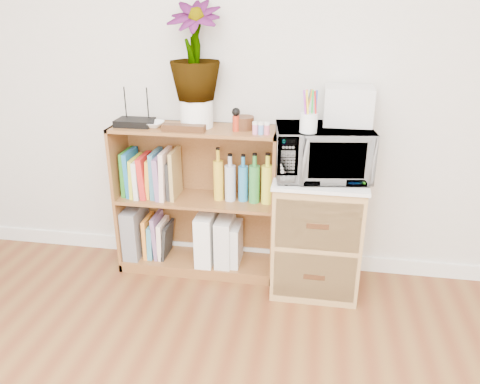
# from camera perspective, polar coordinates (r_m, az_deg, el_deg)

# --- Properties ---
(skirting_board) EXTENTS (4.00, 0.02, 0.10)m
(skirting_board) POSITION_cam_1_polar(r_m,az_deg,el_deg) (3.19, 1.80, -7.59)
(skirting_board) COLOR white
(skirting_board) RESTS_ON ground
(bookshelf) EXTENTS (1.00, 0.30, 0.95)m
(bookshelf) POSITION_cam_1_polar(r_m,az_deg,el_deg) (2.94, -5.25, -1.15)
(bookshelf) COLOR brown
(bookshelf) RESTS_ON ground
(wicker_unit) EXTENTS (0.50, 0.45, 0.70)m
(wicker_unit) POSITION_cam_1_polar(r_m,az_deg,el_deg) (2.84, 9.32, -5.06)
(wicker_unit) COLOR #9E7542
(wicker_unit) RESTS_ON ground
(microwave) EXTENTS (0.56, 0.42, 0.28)m
(microwave) POSITION_cam_1_polar(r_m,az_deg,el_deg) (2.64, 10.00, 4.78)
(microwave) COLOR silver
(microwave) RESTS_ON wicker_unit
(pen_cup) EXTENTS (0.09, 0.09, 0.10)m
(pen_cup) POSITION_cam_1_polar(r_m,az_deg,el_deg) (2.47, 8.36, 8.35)
(pen_cup) COLOR white
(pen_cup) RESTS_ON microwave
(small_appliance) EXTENTS (0.26, 0.22, 0.21)m
(small_appliance) POSITION_cam_1_polar(r_m,az_deg,el_deg) (2.67, 13.05, 10.24)
(small_appliance) COLOR silver
(small_appliance) RESTS_ON microwave
(router) EXTENTS (0.22, 0.15, 0.04)m
(router) POSITION_cam_1_polar(r_m,az_deg,el_deg) (2.88, -12.71, 8.27)
(router) COLOR black
(router) RESTS_ON bookshelf
(white_bowl) EXTENTS (0.13, 0.13, 0.03)m
(white_bowl) POSITION_cam_1_polar(r_m,az_deg,el_deg) (2.83, -10.57, 8.12)
(white_bowl) COLOR white
(white_bowl) RESTS_ON bookshelf
(plant_pot) EXTENTS (0.19, 0.19, 0.16)m
(plant_pot) POSITION_cam_1_polar(r_m,az_deg,el_deg) (2.78, -5.32, 9.56)
(plant_pot) COLOR white
(plant_pot) RESTS_ON bookshelf
(potted_plant) EXTENTS (0.30, 0.30, 0.53)m
(potted_plant) POSITION_cam_1_polar(r_m,az_deg,el_deg) (2.73, -5.59, 16.70)
(potted_plant) COLOR #296528
(potted_plant) RESTS_ON plant_pot
(trinket_box) EXTENTS (0.25, 0.06, 0.04)m
(trinket_box) POSITION_cam_1_polar(r_m,az_deg,el_deg) (2.70, -6.87, 7.74)
(trinket_box) COLOR #37200F
(trinket_box) RESTS_ON bookshelf
(kokeshi_doll) EXTENTS (0.04, 0.04, 0.09)m
(kokeshi_doll) POSITION_cam_1_polar(r_m,az_deg,el_deg) (2.68, -0.49, 8.36)
(kokeshi_doll) COLOR #AF2B15
(kokeshi_doll) RESTS_ON bookshelf
(wooden_bowl) EXTENTS (0.13, 0.13, 0.07)m
(wooden_bowl) POSITION_cam_1_polar(r_m,az_deg,el_deg) (2.73, 0.40, 8.43)
(wooden_bowl) COLOR #3C1C10
(wooden_bowl) RESTS_ON bookshelf
(paint_jars) EXTENTS (0.10, 0.04, 0.05)m
(paint_jars) POSITION_cam_1_polar(r_m,az_deg,el_deg) (2.62, 2.57, 7.58)
(paint_jars) COLOR pink
(paint_jars) RESTS_ON bookshelf
(file_box) EXTENTS (0.10, 0.27, 0.33)m
(file_box) POSITION_cam_1_polar(r_m,az_deg,el_deg) (3.17, -12.61, -4.57)
(file_box) COLOR slate
(file_box) RESTS_ON bookshelf
(magazine_holder_left) EXTENTS (0.11, 0.27, 0.33)m
(magazine_holder_left) POSITION_cam_1_polar(r_m,az_deg,el_deg) (3.02, -4.08, -5.44)
(magazine_holder_left) COLOR white
(magazine_holder_left) RESTS_ON bookshelf
(magazine_holder_mid) EXTENTS (0.10, 0.25, 0.31)m
(magazine_holder_mid) POSITION_cam_1_polar(r_m,az_deg,el_deg) (3.00, -1.82, -5.82)
(magazine_holder_mid) COLOR silver
(magazine_holder_mid) RESTS_ON bookshelf
(magazine_holder_right) EXTENTS (0.08, 0.21, 0.27)m
(magazine_holder_right) POSITION_cam_1_polar(r_m,az_deg,el_deg) (3.00, -0.72, -6.29)
(magazine_holder_right) COLOR silver
(magazine_holder_right) RESTS_ON bookshelf
(cookbooks) EXTENTS (0.34, 0.20, 0.31)m
(cookbooks) POSITION_cam_1_polar(r_m,az_deg,el_deg) (2.96, -10.76, 2.09)
(cookbooks) COLOR #278122
(cookbooks) RESTS_ON bookshelf
(liquor_bottles) EXTENTS (0.45, 0.07, 0.32)m
(liquor_bottles) POSITION_cam_1_polar(r_m,az_deg,el_deg) (2.81, 1.44, 1.69)
(liquor_bottles) COLOR gold
(liquor_bottles) RESTS_ON bookshelf
(lower_books) EXTENTS (0.16, 0.19, 0.29)m
(lower_books) POSITION_cam_1_polar(r_m,az_deg,el_deg) (3.14, -9.99, -5.45)
(lower_books) COLOR orange
(lower_books) RESTS_ON bookshelf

